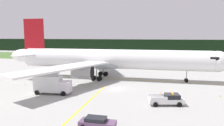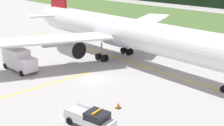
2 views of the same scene
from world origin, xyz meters
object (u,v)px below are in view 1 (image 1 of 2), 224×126
airliner (109,59)px  staff_car (97,122)px  ops_pickup_truck (167,99)px  apron_cone (161,94)px  catering_truck (52,84)px

airliner → staff_car: 29.61m
airliner → ops_pickup_truck: (14.19, -17.91, -4.04)m
airliner → apron_cone: airliner is taller
catering_truck → apron_cone: size_ratio=9.12×
apron_cone → catering_truck: bearing=-171.1°
catering_truck → staff_car: catering_truck is taller
staff_car → ops_pickup_truck: bearing=52.6°
airliner → staff_car: airliner is taller
staff_car → apron_cone: 17.10m
airliner → apron_cone: (13.06, -13.16, -4.57)m
ops_pickup_truck → catering_truck: 21.29m
staff_car → apron_cone: size_ratio=5.72×
apron_cone → staff_car: bearing=-114.6°
ops_pickup_truck → apron_cone: bearing=103.5°
staff_car → airliner: bearing=101.7°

